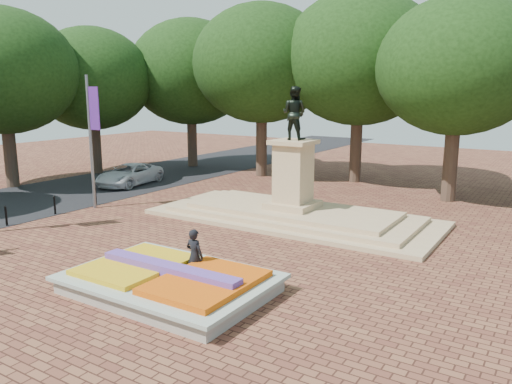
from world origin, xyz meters
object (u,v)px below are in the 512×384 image
Objects in this scene: flower_bed at (170,281)px; pedestrian at (195,256)px; monument at (293,202)px; van at (129,175)px.

pedestrian reaches higher than flower_bed.
monument is 8.97m from pedestrian.
monument reaches higher than pedestrian.
pedestrian is (0.10, 1.10, 0.53)m from flower_bed.
monument reaches higher than van.
monument is 13.71m from van.
monument reaches higher than flower_bed.
pedestrian is (14.66, -11.12, 0.20)m from van.
pedestrian is at bearing 84.77° from flower_bed.
van is 2.80× the size of pedestrian.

